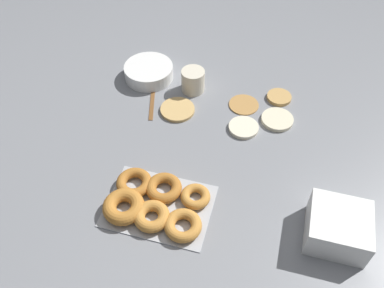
{
  "coord_description": "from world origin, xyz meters",
  "views": [
    {
      "loc": [
        0.18,
        -0.89,
        0.98
      ],
      "look_at": [
        -0.04,
        -0.09,
        0.04
      ],
      "focal_mm": 38.0,
      "sensor_mm": 36.0,
      "label": 1
    }
  ],
  "objects": [
    {
      "name": "container_stack",
      "position": [
        0.41,
        -0.27,
        0.05
      ],
      "size": [
        0.16,
        0.15,
        0.09
      ],
      "color": "white",
      "rests_on": "ground_plane"
    },
    {
      "name": "donut_tray",
      "position": [
        -0.09,
        -0.32,
        0.02
      ],
      "size": [
        0.29,
        0.22,
        0.04
      ],
      "color": "#ADAFB5",
      "rests_on": "ground_plane"
    },
    {
      "name": "batter_bowl",
      "position": [
        -0.29,
        0.22,
        0.03
      ],
      "size": [
        0.18,
        0.18,
        0.05
      ],
      "color": "white",
      "rests_on": "ground_plane"
    },
    {
      "name": "pancake_0",
      "position": [
        0.1,
        0.05,
        0.01
      ],
      "size": [
        0.1,
        0.1,
        0.01
      ],
      "primitive_type": "cylinder",
      "color": "beige",
      "rests_on": "ground_plane"
    },
    {
      "name": "pancake_4",
      "position": [
        0.08,
        0.17,
        0.0
      ],
      "size": [
        0.1,
        0.1,
        0.01
      ],
      "primitive_type": "cylinder",
      "color": "#B27F42",
      "rests_on": "ground_plane"
    },
    {
      "name": "pancake_2",
      "position": [
        -0.13,
        0.08,
        0.01
      ],
      "size": [
        0.12,
        0.12,
        0.01
      ],
      "primitive_type": "cylinder",
      "color": "tan",
      "rests_on": "ground_plane"
    },
    {
      "name": "pancake_1",
      "position": [
        0.2,
        0.12,
        0.01
      ],
      "size": [
        0.11,
        0.11,
        0.01
      ],
      "primitive_type": "cylinder",
      "color": "beige",
      "rests_on": "ground_plane"
    },
    {
      "name": "paper_cup",
      "position": [
        -0.11,
        0.2,
        0.04
      ],
      "size": [
        0.08,
        0.08,
        0.08
      ],
      "color": "beige",
      "rests_on": "ground_plane"
    },
    {
      "name": "spatula",
      "position": [
        -0.26,
        0.2,
        0.0
      ],
      "size": [
        0.12,
        0.3,
        0.01
      ],
      "rotation": [
        0.0,
        0.0,
        1.84
      ],
      "color": "brown",
      "rests_on": "ground_plane"
    },
    {
      "name": "pancake_3",
      "position": [
        0.2,
        0.23,
        0.01
      ],
      "size": [
        0.09,
        0.09,
        0.01
      ],
      "primitive_type": "cylinder",
      "color": "tan",
      "rests_on": "ground_plane"
    },
    {
      "name": "ground_plane",
      "position": [
        0.0,
        0.0,
        0.0
      ],
      "size": [
        3.0,
        3.0,
        0.0
      ],
      "primitive_type": "plane",
      "color": "gray"
    }
  ]
}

